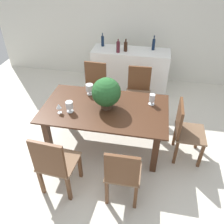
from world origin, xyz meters
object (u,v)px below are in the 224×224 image
crystal_vase_left (89,88)px  wine_bottle_clear (126,46)px  flower_centerpiece (106,93)px  crystal_vase_right (152,99)px  chair_far_right (138,90)px  wine_bottle_amber (103,41)px  wine_bottle_dark (154,44)px  chair_foot_end (184,129)px  chair_near_right (123,174)px  crystal_vase_center_near (69,106)px  kitchen_counter (130,72)px  wine_glass (59,106)px  dining_table (105,115)px  wine_bottle_tall (118,47)px  chair_far_left (95,85)px  chair_near_left (54,163)px

crystal_vase_left → wine_bottle_clear: size_ratio=0.72×
flower_centerpiece → crystal_vase_right: bearing=17.9°
chair_far_right → wine_bottle_clear: 0.98m
crystal_vase_right → wine_bottle_amber: bearing=124.0°
wine_bottle_dark → wine_bottle_amber: bearing=179.5°
chair_far_right → chair_foot_end: bearing=-54.1°
chair_far_right → wine_bottle_dark: wine_bottle_dark is taller
flower_centerpiece → chair_near_right: bearing=-67.9°
crystal_vase_center_near → wine_bottle_amber: (0.02, 2.11, 0.22)m
kitchen_counter → wine_bottle_amber: bearing=168.6°
wine_bottle_dark → kitchen_counter: bearing=-165.2°
chair_foot_end → kitchen_counter: 2.07m
crystal_vase_left → kitchen_counter: 1.59m
wine_glass → chair_near_right: bearing=-35.2°
dining_table → wine_bottle_clear: bearing=88.1°
wine_bottle_tall → dining_table: bearing=-87.1°
crystal_vase_left → wine_bottle_tall: (0.24, 1.32, 0.21)m
chair_far_left → chair_far_right: 0.84m
chair_far_right → crystal_vase_left: 1.06m
wine_bottle_amber → wine_bottle_dark: 1.06m
chair_foot_end → flower_centerpiece: size_ratio=1.96×
wine_bottle_amber → wine_bottle_dark: wine_bottle_dark is taller
chair_far_left → crystal_vase_left: (0.10, -0.66, 0.32)m
chair_far_left → chair_near_right: size_ratio=1.04×
crystal_vase_left → chair_foot_end: bearing=-12.2°
chair_near_left → crystal_vase_right: 1.69m
flower_centerpiece → wine_bottle_amber: size_ratio=1.74×
kitchen_counter → wine_bottle_clear: (-0.11, -0.06, 0.58)m
wine_bottle_tall → chair_foot_end: bearing=-52.0°
chair_foot_end → wine_glass: bearing=97.8°
chair_far_left → wine_bottle_amber: 1.07m
kitchen_counter → chair_near_left: bearing=-102.1°
crystal_vase_right → wine_bottle_tall: 1.63m
dining_table → chair_near_right: chair_near_right is taller
chair_far_left → wine_bottle_dark: 1.48m
dining_table → wine_bottle_amber: size_ratio=6.81×
wine_glass → chair_far_left: bearing=80.7°
wine_bottle_amber → flower_centerpiece: bearing=-75.8°
dining_table → chair_far_right: bearing=67.1°
wine_bottle_dark → chair_far_right: bearing=-101.3°
chair_far_right → wine_bottle_tall: 0.99m
wine_bottle_tall → chair_near_right: bearing=-79.0°
chair_near_left → crystal_vase_left: 1.38m
crystal_vase_center_near → chair_near_right: bearing=-41.2°
dining_table → chair_foot_end: bearing=0.0°
chair_far_left → chair_far_right: size_ratio=1.03×
flower_centerpiece → chair_far_left: bearing=114.4°
crystal_vase_center_near → wine_bottle_clear: wine_bottle_clear is taller
kitchen_counter → chair_far_right: bearing=-72.0°
wine_bottle_dark → flower_centerpiece: bearing=-107.1°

